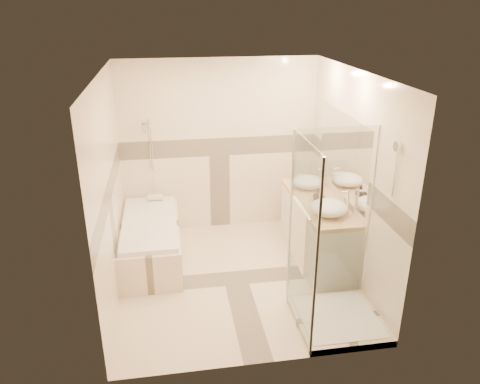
{
  "coord_description": "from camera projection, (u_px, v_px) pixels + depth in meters",
  "views": [
    {
      "loc": [
        -0.74,
        -4.92,
        3.2
      ],
      "look_at": [
        0.1,
        0.25,
        1.05
      ],
      "focal_mm": 35.0,
      "sensor_mm": 36.0,
      "label": 1
    }
  ],
  "objects": [
    {
      "name": "folded_towels",
      "position": [
        303.0,
        180.0,
        6.49
      ],
      "size": [
        0.21,
        0.28,
        0.08
      ],
      "primitive_type": "cube",
      "rotation": [
        0.0,
        0.0,
        -0.24
      ],
      "color": "white",
      "rests_on": "vanity"
    },
    {
      "name": "faucet_far",
      "position": [
        347.0,
        200.0,
        5.51
      ],
      "size": [
        0.12,
        0.03,
        0.3
      ],
      "color": "silver",
      "rests_on": "vanity"
    },
    {
      "name": "bathtub",
      "position": [
        151.0,
        238.0,
        6.14
      ],
      "size": [
        0.75,
        1.7,
        0.56
      ],
      "color": "beige",
      "rests_on": "ground"
    },
    {
      "name": "room",
      "position": [
        239.0,
        183.0,
        5.36
      ],
      "size": [
        2.82,
        3.02,
        2.52
      ],
      "color": "beige",
      "rests_on": "ground"
    },
    {
      "name": "rolled_towel",
      "position": [
        155.0,
        197.0,
        6.64
      ],
      "size": [
        0.2,
        0.09,
        0.09
      ],
      "primitive_type": "cylinder",
      "rotation": [
        0.0,
        1.57,
        0.0
      ],
      "color": "white",
      "rests_on": "bathtub"
    },
    {
      "name": "shower_enclosure",
      "position": [
        328.0,
        280.0,
        4.86
      ],
      "size": [
        0.96,
        0.93,
        2.04
      ],
      "color": "beige",
      "rests_on": "ground"
    },
    {
      "name": "vessel_sink_far",
      "position": [
        329.0,
        208.0,
        5.51
      ],
      "size": [
        0.44,
        0.44,
        0.18
      ],
      "primitive_type": "ellipsoid",
      "color": "white",
      "rests_on": "vanity"
    },
    {
      "name": "vessel_sink_near",
      "position": [
        308.0,
        182.0,
        6.3
      ],
      "size": [
        0.41,
        0.41,
        0.17
      ],
      "primitive_type": "ellipsoid",
      "color": "white",
      "rests_on": "vanity"
    },
    {
      "name": "vanity",
      "position": [
        317.0,
        230.0,
        6.1
      ],
      "size": [
        0.58,
        1.62,
        0.85
      ],
      "color": "white",
      "rests_on": "ground"
    },
    {
      "name": "amenity_bottle_a",
      "position": [
        322.0,
        199.0,
        5.76
      ],
      "size": [
        0.1,
        0.1,
        0.17
      ],
      "primitive_type": "imported",
      "rotation": [
        0.0,
        0.0,
        -0.37
      ],
      "color": "black",
      "rests_on": "vanity"
    },
    {
      "name": "amenity_bottle_b",
      "position": [
        318.0,
        194.0,
        5.89
      ],
      "size": [
        0.18,
        0.18,
        0.17
      ],
      "primitive_type": "imported",
      "rotation": [
        0.0,
        0.0,
        0.43
      ],
      "color": "black",
      "rests_on": "vanity"
    },
    {
      "name": "faucet_near",
      "position": [
        323.0,
        176.0,
        6.31
      ],
      "size": [
        0.11,
        0.03,
        0.27
      ],
      "color": "silver",
      "rests_on": "vanity"
    }
  ]
}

